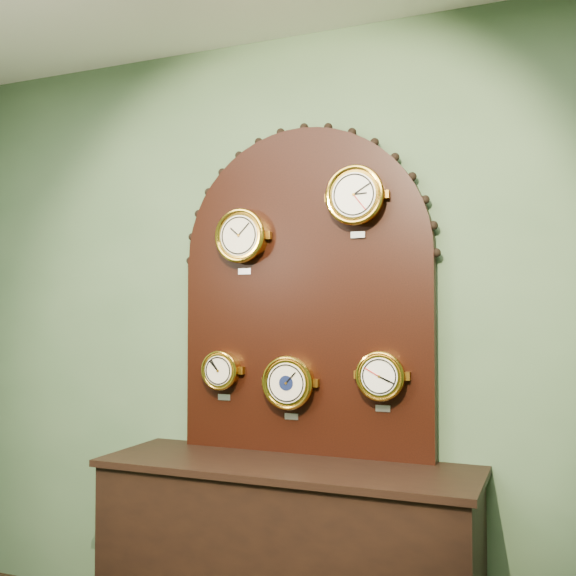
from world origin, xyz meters
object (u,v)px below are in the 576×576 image
at_px(shop_counter, 286,565).
at_px(barometer, 289,382).
at_px(display_board, 304,279).
at_px(hygrometer, 221,370).
at_px(arabic_clock, 356,196).
at_px(tide_clock, 381,376).
at_px(roman_clock, 242,236).

bearing_deg(shop_counter, barometer, 108.15).
xyz_separation_m(display_board, hygrometer, (-0.40, -0.07, -0.43)).
distance_m(arabic_clock, tide_clock, 0.79).
distance_m(roman_clock, hygrometer, 0.64).
xyz_separation_m(shop_counter, barometer, (-0.05, 0.15, 0.76)).
relative_size(roman_clock, arabic_clock, 0.97).
height_order(arabic_clock, hygrometer, arabic_clock).
bearing_deg(arabic_clock, hygrometer, 179.83).
distance_m(roman_clock, arabic_clock, 0.58).
distance_m(shop_counter, barometer, 0.77).
relative_size(display_board, tide_clock, 5.74).
bearing_deg(barometer, tide_clock, 0.12).
relative_size(barometer, tide_clock, 1.11).
xyz_separation_m(hygrometer, tide_clock, (0.77, -0.00, 0.00)).
bearing_deg(tide_clock, shop_counter, -157.84).
bearing_deg(display_board, roman_clock, -166.90).
bearing_deg(display_board, tide_clock, -9.97).
distance_m(shop_counter, arabic_clock, 1.62).
height_order(display_board, roman_clock, display_board).
xyz_separation_m(display_board, tide_clock, (0.38, -0.07, -0.42)).
bearing_deg(arabic_clock, tide_clock, 0.66).
distance_m(shop_counter, hygrometer, 0.91).
relative_size(roman_clock, barometer, 1.04).
xyz_separation_m(display_board, arabic_clock, (0.27, -0.07, 0.36)).
distance_m(display_board, arabic_clock, 0.45).
xyz_separation_m(display_board, roman_clock, (-0.29, -0.07, 0.21)).
xyz_separation_m(shop_counter, hygrometer, (-0.40, 0.15, 0.80)).
relative_size(display_board, barometer, 5.17).
relative_size(display_board, roman_clock, 4.98).
bearing_deg(roman_clock, shop_counter, -27.81).
xyz_separation_m(shop_counter, arabic_clock, (0.27, 0.15, 1.59)).
bearing_deg(hygrometer, display_board, 9.41).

